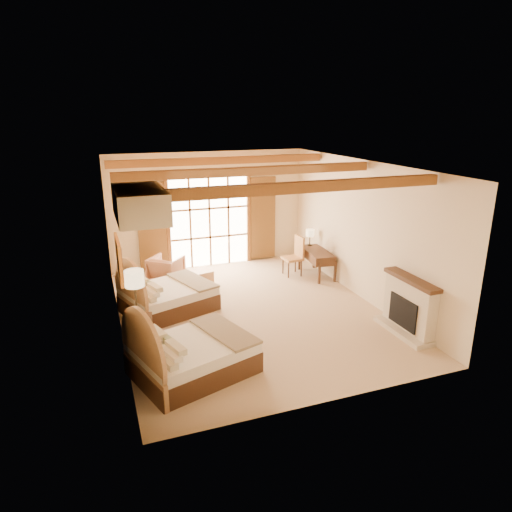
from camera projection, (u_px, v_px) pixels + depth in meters
name	position (u px, v px, depth m)	size (l,w,h in m)	color
floor	(250.00, 312.00, 10.08)	(7.00, 7.00, 0.00)	tan
wall_back	(209.00, 210.00, 12.73)	(5.50, 5.50, 0.00)	beige
wall_left	(114.00, 256.00, 8.70)	(7.00, 7.00, 0.00)	beige
wall_right	(363.00, 231.00, 10.50)	(7.00, 7.00, 0.00)	beige
ceiling	(250.00, 165.00, 9.11)	(7.00, 7.00, 0.00)	#BA7B33
ceiling_beams	(250.00, 171.00, 9.15)	(5.39, 4.60, 0.18)	brown
french_doors	(210.00, 223.00, 12.78)	(3.95, 0.08, 2.60)	white
fireplace	(408.00, 309.00, 8.99)	(0.46, 1.40, 1.16)	beige
painting	(119.00, 259.00, 8.00)	(0.06, 0.95, 0.75)	gold
canopy_valance	(140.00, 204.00, 6.61)	(0.70, 1.40, 0.45)	beige
bed_near	(185.00, 354.00, 7.58)	(2.29, 1.93, 1.24)	#492B1D
bed_far	(163.00, 296.00, 9.99)	(2.27, 1.92, 1.21)	#492B1D
nightstand	(140.00, 331.00, 8.62)	(0.45, 0.45, 0.54)	#492B1D
floor_lamp	(135.00, 284.00, 7.89)	(0.34, 0.34, 1.62)	#332818
armchair	(166.00, 270.00, 11.68)	(0.75, 0.77, 0.70)	#A06547
ottoman	(200.00, 278.00, 11.59)	(0.53, 0.53, 0.38)	tan
desk	(317.00, 262.00, 12.21)	(0.69, 1.34, 0.69)	#492B1D
desk_chair	(293.00, 263.00, 12.25)	(0.50, 0.50, 1.07)	tan
desk_lamp	(310.00, 233.00, 12.50)	(0.22, 0.22, 0.45)	#332818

